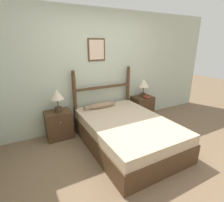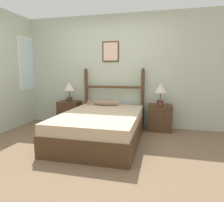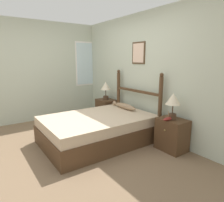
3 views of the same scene
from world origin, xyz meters
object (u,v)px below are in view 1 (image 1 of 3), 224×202
(table_lamp_right, at_px, (144,84))
(model_boat, at_px, (146,97))
(bed, at_px, (127,132))
(nightstand_left, at_px, (59,125))
(nightstand_right, at_px, (142,107))
(table_lamp_left, at_px, (57,96))
(fish_pillow, at_px, (101,105))

(table_lamp_right, xyz_separation_m, model_boat, (0.00, -0.11, -0.29))
(bed, xyz_separation_m, nightstand_left, (-1.06, 0.89, 0.03))
(nightstand_left, height_order, nightstand_right, same)
(bed, relative_size, model_boat, 8.84)
(table_lamp_left, distance_m, fish_pillow, 0.94)
(nightstand_left, height_order, fish_pillow, fish_pillow)
(table_lamp_left, xyz_separation_m, model_boat, (2.09, -0.10, -0.29))
(table_lamp_right, bearing_deg, nightstand_right, 45.73)
(nightstand_right, xyz_separation_m, fish_pillow, (-1.22, -0.11, 0.30))
(bed, height_order, fish_pillow, fish_pillow)
(bed, xyz_separation_m, table_lamp_right, (1.05, 0.87, 0.63))
(nightstand_left, relative_size, nightstand_right, 1.00)
(bed, relative_size, nightstand_left, 3.63)
(table_lamp_right, bearing_deg, table_lamp_left, -179.75)
(table_lamp_left, bearing_deg, nightstand_left, 132.20)
(nightstand_right, xyz_separation_m, table_lamp_right, (-0.01, -0.01, 0.60))
(nightstand_left, relative_size, model_boat, 2.43)
(table_lamp_left, distance_m, table_lamp_right, 2.09)
(table_lamp_right, bearing_deg, model_boat, -89.04)
(nightstand_right, height_order, table_lamp_left, table_lamp_left)
(table_lamp_left, bearing_deg, model_boat, -2.70)
(bed, distance_m, table_lamp_left, 1.49)
(nightstand_left, xyz_separation_m, fish_pillow, (0.90, -0.11, 0.30))
(nightstand_right, xyz_separation_m, model_boat, (-0.01, -0.12, 0.31))
(nightstand_left, bearing_deg, nightstand_right, 0.00)
(nightstand_left, bearing_deg, bed, -39.89)
(nightstand_left, xyz_separation_m, table_lamp_left, (0.02, -0.02, 0.60))
(table_lamp_left, distance_m, model_boat, 2.11)
(table_lamp_left, bearing_deg, bed, -39.73)
(nightstand_left, distance_m, model_boat, 2.14)
(model_boat, bearing_deg, bed, -143.88)
(table_lamp_left, bearing_deg, nightstand_right, 0.57)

